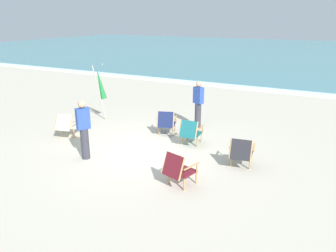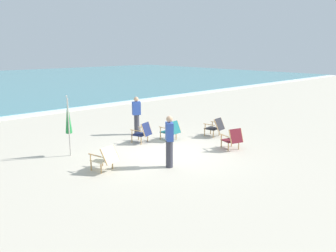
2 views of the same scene
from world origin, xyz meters
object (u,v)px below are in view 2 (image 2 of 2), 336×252
beach_chair_mid_center (171,130)px  beach_chair_front_left (105,158)px  umbrella_furled_green (68,117)px  person_near_chairs (169,141)px  person_by_waterline (137,115)px  beach_chair_back_left (143,132)px  beach_chair_back_right (233,138)px  beach_chair_front_right (215,127)px

beach_chair_mid_center → beach_chair_front_left: 3.95m
umbrella_furled_green → person_near_chairs: 3.55m
person_near_chairs → beach_chair_mid_center: bearing=46.0°
person_by_waterline → beach_chair_front_left: bearing=-139.4°
beach_chair_back_left → umbrella_furled_green: (-2.88, 0.32, 0.94)m
beach_chair_back_left → beach_chair_back_right: bearing=-57.9°
beach_chair_mid_center → beach_chair_front_right: bearing=-24.6°
beach_chair_back_left → person_by_waterline: 1.41m
beach_chair_front_right → person_by_waterline: size_ratio=0.49×
person_near_chairs → person_by_waterline: 4.24m
beach_chair_mid_center → person_near_chairs: person_near_chairs is taller
beach_chair_mid_center → umbrella_furled_green: size_ratio=0.38×
beach_chair_front_right → beach_chair_front_left: beach_chair_front_right is taller
beach_chair_front_right → beach_chair_back_left: bearing=155.5°
umbrella_furled_green → person_near_chairs: (1.81, -3.01, -0.53)m
beach_chair_mid_center → beach_chair_back_right: bearing=-72.4°
beach_chair_back_right → person_by_waterline: bearing=106.6°
umbrella_furled_green → person_near_chairs: umbrella_furled_green is taller
beach_chair_mid_center → beach_chair_front_right: 1.95m
beach_chair_back_right → person_by_waterline: size_ratio=0.50×
beach_chair_front_right → person_by_waterline: 3.37m
beach_chair_front_right → person_near_chairs: (-3.91, -1.40, 0.41)m
beach_chair_front_right → beach_chair_back_left: 3.11m
beach_chair_front_left → person_near_chairs: size_ratio=0.54×
umbrella_furled_green → person_by_waterline: umbrella_furled_green is taller
person_by_waterline → beach_chair_mid_center: bearing=-75.0°
beach_chair_mid_center → person_near_chairs: bearing=-134.0°
beach_chair_back_left → person_by_waterline: size_ratio=0.51×
beach_chair_mid_center → person_by_waterline: person_by_waterline is taller
beach_chair_mid_center → beach_chair_back_left: beach_chair_back_left is taller
beach_chair_back_left → beach_chair_back_right: beach_chair_back_left is taller
beach_chair_front_right → umbrella_furled_green: size_ratio=0.38×
beach_chair_mid_center → beach_chair_back_right: (0.77, -2.44, 0.00)m
beach_chair_front_right → person_near_chairs: bearing=-160.3°
beach_chair_front_right → person_by_waterline: (-2.22, 2.49, 0.41)m
beach_chair_back_left → umbrella_furled_green: size_ratio=0.39×
beach_chair_back_right → person_near_chairs: bearing=175.5°
beach_chair_front_right → beach_chair_front_left: 5.55m
beach_chair_mid_center → beach_chair_back_left: size_ratio=0.97×
umbrella_furled_green → person_by_waterline: (3.49, 0.88, -0.53)m
beach_chair_front_right → beach_chair_front_left: (-5.54, -0.35, -0.01)m
person_near_chairs → umbrella_furled_green: bearing=121.0°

